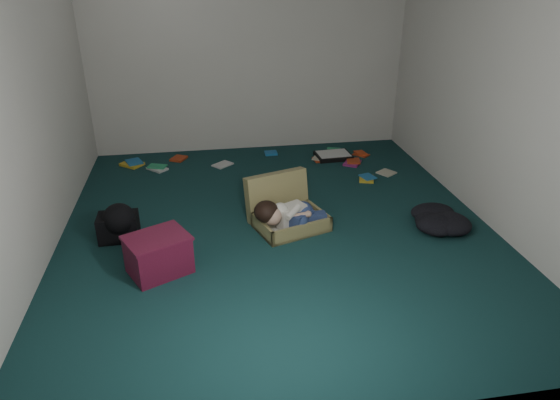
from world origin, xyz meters
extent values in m
plane|color=#123434|center=(0.00, 0.00, 0.00)|extent=(4.50, 4.50, 0.00)
plane|color=silver|center=(0.00, 2.25, 1.30)|extent=(4.50, 0.00, 4.50)
plane|color=silver|center=(0.00, -2.25, 1.30)|extent=(4.50, 0.00, 4.50)
plane|color=silver|center=(-2.00, 0.00, 1.30)|extent=(0.00, 4.50, 4.50)
plane|color=silver|center=(2.00, 0.00, 1.30)|extent=(0.00, 4.50, 4.50)
cube|color=#8F854F|center=(0.12, -0.07, 0.07)|extent=(0.74, 0.63, 0.14)
cube|color=silver|center=(0.12, -0.07, 0.04)|extent=(0.67, 0.56, 0.02)
cube|color=#8F854F|center=(0.03, 0.21, 0.23)|extent=(0.66, 0.38, 0.46)
cube|color=white|center=(0.11, -0.09, 0.16)|extent=(0.31, 0.26, 0.20)
sphere|color=tan|center=(-0.07, -0.18, 0.21)|extent=(0.17, 0.17, 0.17)
ellipsoid|color=black|center=(-0.12, -0.14, 0.24)|extent=(0.23, 0.24, 0.20)
ellipsoid|color=navy|center=(0.24, -0.04, 0.16)|extent=(0.21, 0.24, 0.20)
cube|color=navy|center=(0.20, -0.16, 0.15)|extent=(0.25, 0.24, 0.13)
cube|color=navy|center=(0.33, -0.12, 0.12)|extent=(0.22, 0.11, 0.10)
sphere|color=white|center=(0.40, -0.07, 0.11)|extent=(0.10, 0.10, 0.10)
sphere|color=white|center=(0.42, -0.13, 0.10)|extent=(0.09, 0.09, 0.09)
cylinder|color=tan|center=(0.19, -0.19, 0.20)|extent=(0.17, 0.10, 0.06)
cube|color=maroon|center=(-1.07, -0.60, 0.15)|extent=(0.57, 0.52, 0.30)
cube|color=maroon|center=(-1.07, -0.60, 0.32)|extent=(0.59, 0.55, 0.02)
cube|color=black|center=(1.00, 1.69, 0.03)|extent=(0.46, 0.36, 0.06)
cube|color=white|center=(1.00, 1.69, 0.06)|extent=(0.41, 0.31, 0.01)
cube|color=gold|center=(-1.53, 1.84, 0.01)|extent=(0.20, 0.15, 0.02)
cube|color=#B13817|center=(-0.96, 1.95, 0.01)|extent=(0.25, 0.24, 0.02)
cube|color=silver|center=(-0.42, 1.66, 0.01)|extent=(0.20, 0.23, 0.02)
cube|color=#206CAE|center=(0.23, 1.95, 0.01)|extent=(0.21, 0.24, 0.02)
cube|color=red|center=(0.83, 1.63, 0.01)|extent=(0.24, 0.23, 0.02)
cube|color=#2BA065|center=(1.07, 1.92, 0.01)|extent=(0.21, 0.16, 0.02)
cube|color=#8D236B|center=(1.18, 1.44, 0.01)|extent=(0.24, 0.24, 0.02)
cube|color=beige|center=(1.49, 1.08, 0.01)|extent=(0.18, 0.22, 0.02)
cube|color=gold|center=(1.19, 0.93, 0.01)|extent=(0.22, 0.24, 0.02)
cube|color=#B13817|center=(1.38, 1.72, 0.01)|extent=(0.24, 0.22, 0.02)
cube|color=silver|center=(-1.21, 1.65, 0.01)|extent=(0.22, 0.18, 0.02)
camera|label=1|loc=(-0.66, -4.13, 2.30)|focal=32.00mm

